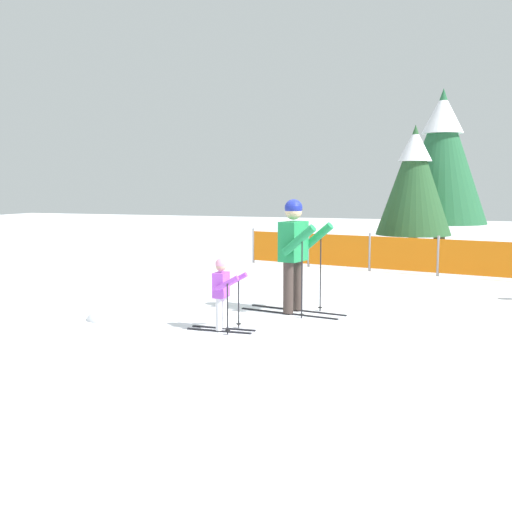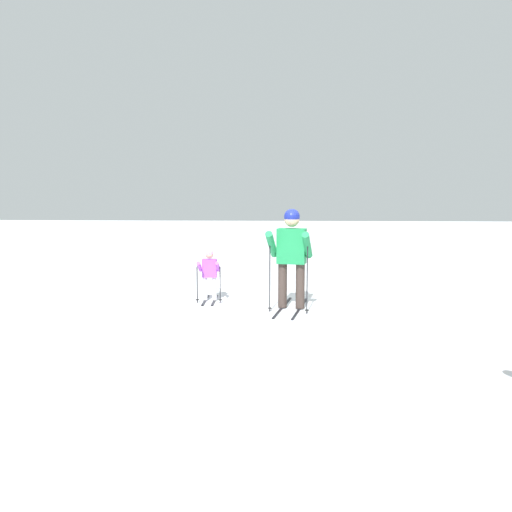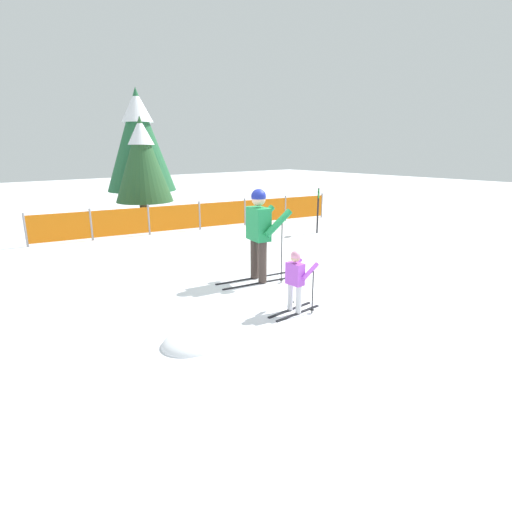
{
  "view_description": "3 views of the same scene",
  "coord_description": "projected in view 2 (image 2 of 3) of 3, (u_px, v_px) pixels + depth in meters",
  "views": [
    {
      "loc": [
        2.96,
        -9.81,
        2.04
      ],
      "look_at": [
        -0.5,
        -0.48,
        0.95
      ],
      "focal_mm": 45.0,
      "sensor_mm": 36.0,
      "label": 1
    },
    {
      "loc": [
        8.99,
        -0.19,
        2.1
      ],
      "look_at": [
        -0.1,
        -0.67,
        0.96
      ],
      "focal_mm": 35.0,
      "sensor_mm": 36.0,
      "label": 2
    },
    {
      "loc": [
        -4.92,
        -5.85,
        2.59
      ],
      "look_at": [
        -0.56,
        -0.56,
        0.72
      ],
      "focal_mm": 28.0,
      "sensor_mm": 36.0,
      "label": 3
    }
  ],
  "objects": [
    {
      "name": "skier_adult",
      "position": [
        291.0,
        250.0,
        9.03
      ],
      "size": [
        1.77,
        0.86,
        1.83
      ],
      "rotation": [
        0.0,
        0.0,
        -0.19
      ],
      "color": "black",
      "rests_on": "ground_plane"
    },
    {
      "name": "skier_child",
      "position": [
        210.0,
        271.0,
        9.76
      ],
      "size": [
        0.97,
        0.51,
        1.03
      ],
      "rotation": [
        0.0,
        0.0,
        0.03
      ],
      "color": "black",
      "rests_on": "ground_plane"
    },
    {
      "name": "ground_plane",
      "position": [
        292.0,
        309.0,
        9.16
      ],
      "size": [
        60.0,
        60.0,
        0.0
      ],
      "primitive_type": "plane",
      "color": "white"
    },
    {
      "name": "snow_mound",
      "position": [
        226.0,
        284.0,
        11.65
      ],
      "size": [
        0.89,
        0.75,
        0.35
      ],
      "primitive_type": "ellipsoid",
      "color": "white",
      "rests_on": "ground_plane"
    }
  ]
}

